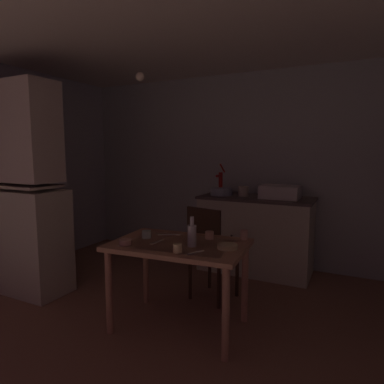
% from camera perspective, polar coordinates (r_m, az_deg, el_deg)
% --- Properties ---
extents(ground_plane, '(5.36, 5.36, 0.00)m').
position_cam_1_polar(ground_plane, '(3.25, -5.58, -20.08)').
color(ground_plane, '#8E6551').
extents(wall_back, '(4.46, 0.10, 2.48)m').
position_cam_1_polar(wall_back, '(4.58, 6.73, 3.98)').
color(wall_back, silver).
rests_on(wall_back, ground).
extents(ceiling_slab, '(4.46, 3.72, 0.10)m').
position_cam_1_polar(ceiling_slab, '(3.08, -6.21, 26.91)').
color(ceiling_slab, silver).
extents(hutch_cabinet, '(1.07, 0.45, 2.16)m').
position_cam_1_polar(hutch_cabinet, '(3.94, -27.46, -0.58)').
color(hutch_cabinet, beige).
rests_on(hutch_cabinet, ground).
extents(counter_cabinet, '(1.35, 0.64, 0.93)m').
position_cam_1_polar(counter_cabinet, '(4.21, 10.77, -7.06)').
color(counter_cabinet, beige).
rests_on(counter_cabinet, ground).
extents(sink_basin, '(0.44, 0.34, 0.15)m').
position_cam_1_polar(sink_basin, '(4.04, 14.82, 0.04)').
color(sink_basin, silver).
rests_on(sink_basin, counter_cabinet).
extents(hand_pump, '(0.05, 0.27, 0.39)m').
position_cam_1_polar(hand_pump, '(4.30, 4.88, 1.88)').
color(hand_pump, '#B21E19').
rests_on(hand_pump, counter_cabinet).
extents(mixing_bowl_counter, '(0.27, 0.27, 0.09)m').
position_cam_1_polar(mixing_bowl_counter, '(4.21, 5.03, 0.05)').
color(mixing_bowl_counter, '#9EB2C6').
rests_on(mixing_bowl_counter, counter_cabinet).
extents(stoneware_crock, '(0.13, 0.13, 0.12)m').
position_cam_1_polar(stoneware_crock, '(4.16, 8.73, 0.13)').
color(stoneware_crock, beige).
rests_on(stoneware_crock, counter_cabinet).
extents(dining_table, '(1.15, 0.80, 0.73)m').
position_cam_1_polar(dining_table, '(2.81, -2.22, -10.65)').
color(dining_table, '#AC7D5E').
rests_on(dining_table, ground).
extents(chair_far_side, '(0.47, 0.47, 0.94)m').
position_cam_1_polar(chair_far_side, '(3.34, 3.09, -10.14)').
color(chair_far_side, '#362217').
rests_on(chair_far_side, ground).
extents(serving_bowl_wide, '(0.16, 0.16, 0.03)m').
position_cam_1_polar(serving_bowl_wide, '(2.63, 6.06, -9.21)').
color(serving_bowl_wide, beige).
rests_on(serving_bowl_wide, dining_table).
extents(soup_bowl_small, '(0.10, 0.10, 0.04)m').
position_cam_1_polar(soup_bowl_small, '(2.77, -11.29, -8.37)').
color(soup_bowl_small, tan).
rests_on(soup_bowl_small, dining_table).
extents(mug_tall, '(0.07, 0.07, 0.06)m').
position_cam_1_polar(mug_tall, '(2.52, -2.52, -9.58)').
color(mug_tall, beige).
rests_on(mug_tall, dining_table).
extents(mug_dark, '(0.07, 0.07, 0.06)m').
position_cam_1_polar(mug_dark, '(2.89, 3.00, -7.36)').
color(mug_dark, tan).
rests_on(mug_dark, dining_table).
extents(teacup_cream, '(0.08, 0.08, 0.07)m').
position_cam_1_polar(teacup_cream, '(2.94, -7.76, -7.18)').
color(teacup_cream, '#ADD1C1').
rests_on(teacup_cream, dining_table).
extents(teacup_mint, '(0.06, 0.06, 0.08)m').
position_cam_1_polar(teacup_mint, '(2.90, 8.88, -7.21)').
color(teacup_mint, tan).
rests_on(teacup_mint, dining_table).
extents(glass_bottle, '(0.07, 0.07, 0.24)m').
position_cam_1_polar(glass_bottle, '(2.65, -0.01, -7.30)').
color(glass_bottle, '#B7BCC1').
rests_on(glass_bottle, dining_table).
extents(table_knife, '(0.19, 0.10, 0.00)m').
position_cam_1_polar(table_knife, '(3.04, -3.94, -7.25)').
color(table_knife, silver).
rests_on(table_knife, dining_table).
extents(teaspoon_near_bowl, '(0.08, 0.14, 0.00)m').
position_cam_1_polar(teaspoon_near_bowl, '(2.51, 0.60, -10.28)').
color(teaspoon_near_bowl, beige).
rests_on(teaspoon_near_bowl, dining_table).
extents(teaspoon_by_cup, '(0.03, 0.16, 0.00)m').
position_cam_1_polar(teaspoon_by_cup, '(2.81, -5.98, -8.47)').
color(teaspoon_by_cup, beige).
rests_on(teaspoon_by_cup, dining_table).
extents(pendant_bulb, '(0.08, 0.08, 0.08)m').
position_cam_1_polar(pendant_bulb, '(3.19, -8.85, 18.87)').
color(pendant_bulb, '#F9EFCC').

